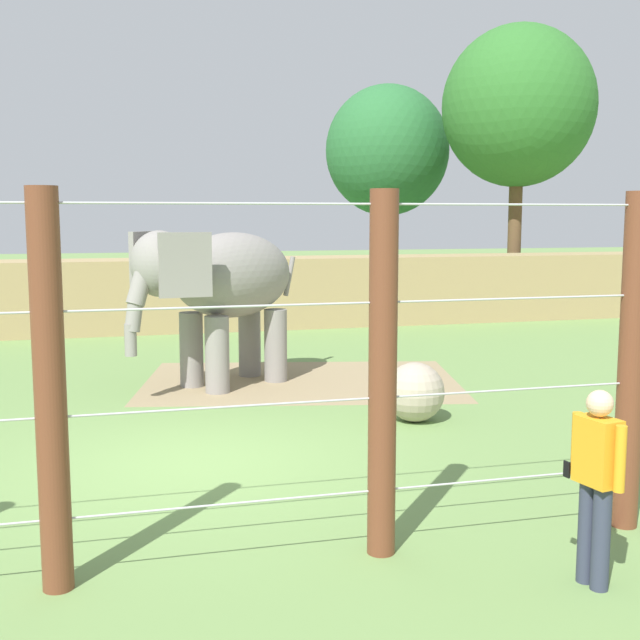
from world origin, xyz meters
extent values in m
plane|color=#6B8E4C|center=(0.00, 0.00, 0.00)|extent=(120.00, 120.00, 0.00)
cube|color=#937F5B|center=(2.44, 4.60, 0.00)|extent=(6.51, 5.10, 0.01)
cube|color=tan|center=(0.00, 12.15, 0.96)|extent=(36.00, 1.80, 1.92)
cylinder|color=gray|center=(0.80, 4.02, 0.68)|extent=(0.43, 0.43, 1.35)
cylinder|color=gray|center=(0.42, 4.66, 0.68)|extent=(0.43, 0.43, 1.35)
cylinder|color=gray|center=(1.98, 4.73, 0.68)|extent=(0.43, 0.43, 1.35)
cylinder|color=gray|center=(1.60, 5.37, 0.68)|extent=(0.43, 0.43, 1.35)
ellipsoid|color=gray|center=(1.20, 4.70, 2.01)|extent=(2.85, 2.45, 1.55)
ellipsoid|color=gray|center=(-0.15, 3.89, 2.28)|extent=(1.37, 1.40, 1.12)
cube|color=gray|center=(0.23, 3.44, 2.28)|extent=(0.87, 0.18, 1.06)
cube|color=gray|center=(-0.37, 4.44, 2.28)|extent=(0.57, 0.77, 1.06)
cylinder|color=gray|center=(-0.51, 3.68, 1.88)|extent=(0.56, 0.51, 0.61)
cylinder|color=gray|center=(-0.61, 3.62, 1.46)|extent=(0.42, 0.39, 0.57)
cylinder|color=gray|center=(-0.67, 3.58, 1.06)|extent=(0.27, 0.27, 0.53)
cylinder|color=gray|center=(2.40, 5.41, 1.91)|extent=(0.30, 0.23, 0.77)
sphere|color=tan|center=(3.41, 1.28, 0.45)|extent=(0.90, 0.90, 0.90)
cylinder|color=brown|center=(-1.47, -3.12, 1.65)|extent=(0.26, 0.26, 3.31)
cylinder|color=brown|center=(1.35, -3.12, 1.65)|extent=(0.26, 0.26, 3.31)
cylinder|color=brown|center=(3.92, -3.12, 1.65)|extent=(0.26, 0.26, 3.31)
cylinder|color=#B7B7BC|center=(0.00, -3.12, 0.60)|extent=(8.83, 0.02, 0.02)
cylinder|color=#B7B7BC|center=(0.00, -3.12, 1.46)|extent=(8.83, 0.02, 0.02)
cylinder|color=#B7B7BC|center=(0.00, -3.12, 2.32)|extent=(8.83, 0.02, 0.02)
cylinder|color=#B7B7BC|center=(0.00, -3.12, 3.18)|extent=(8.83, 0.02, 0.02)
cylinder|color=#33384C|center=(2.86, -4.27, 0.44)|extent=(0.15, 0.15, 0.88)
cylinder|color=#33384C|center=(2.83, -4.12, 0.44)|extent=(0.15, 0.15, 0.88)
cube|color=orange|center=(2.85, -4.20, 1.16)|extent=(0.28, 0.40, 0.56)
sphere|color=beige|center=(2.85, -4.20, 1.56)|extent=(0.22, 0.22, 0.22)
cylinder|color=orange|center=(2.89, -4.43, 1.16)|extent=(0.11, 0.11, 0.54)
cylinder|color=orange|center=(2.80, -3.96, 1.16)|extent=(0.11, 0.11, 0.54)
cube|color=black|center=(2.72, -3.96, 0.94)|extent=(0.03, 0.07, 0.14)
cylinder|color=brown|center=(9.01, 18.51, 1.77)|extent=(0.44, 0.44, 3.54)
ellipsoid|color=#286633|center=(9.01, 18.51, 5.45)|extent=(4.50, 4.50, 4.73)
cylinder|color=brown|center=(12.01, 14.34, 2.25)|extent=(0.44, 0.44, 4.50)
ellipsoid|color=#2D6B28|center=(12.01, 14.34, 6.59)|extent=(4.92, 4.92, 5.16)
camera|label=1|loc=(-0.99, -9.81, 3.07)|focal=45.18mm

